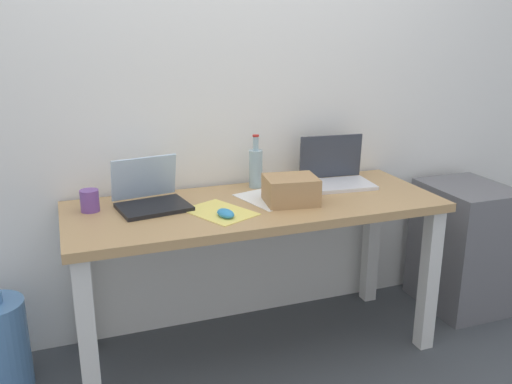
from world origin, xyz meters
name	(u,v)px	position (x,y,z in m)	size (l,w,h in m)	color
ground_plane	(256,348)	(0.00, 0.00, 0.00)	(8.00, 8.00, 0.00)	#42474C
back_wall	(229,73)	(0.00, 0.38, 1.30)	(5.20, 0.08, 2.60)	white
desk	(256,226)	(0.00, 0.00, 0.64)	(1.69, 0.64, 0.75)	tan
laptop_left	(151,197)	(-0.46, 0.10, 0.80)	(0.33, 0.30, 0.21)	black
laptop_right	(336,175)	(0.48, 0.14, 0.81)	(0.35, 0.26, 0.24)	silver
beer_bottle	(256,167)	(0.08, 0.23, 0.86)	(0.07, 0.07, 0.26)	#99B7C1
computer_mouse	(226,213)	(-0.19, -0.14, 0.77)	(0.06, 0.10, 0.03)	#338CC6
cardboard_box	(291,190)	(0.15, -0.06, 0.82)	(0.23, 0.19, 0.12)	tan
coffee_mug	(90,201)	(-0.71, 0.13, 0.80)	(0.08, 0.08, 0.10)	#724799
paper_sheet_near_back	(268,199)	(0.07, 0.03, 0.76)	(0.21, 0.30, 0.00)	white
paper_yellow_folder	(220,212)	(-0.19, -0.07, 0.76)	(0.21, 0.30, 0.00)	#F4E06B
filing_cabinet	(463,246)	(1.24, 0.04, 0.35)	(0.40, 0.48, 0.70)	slate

